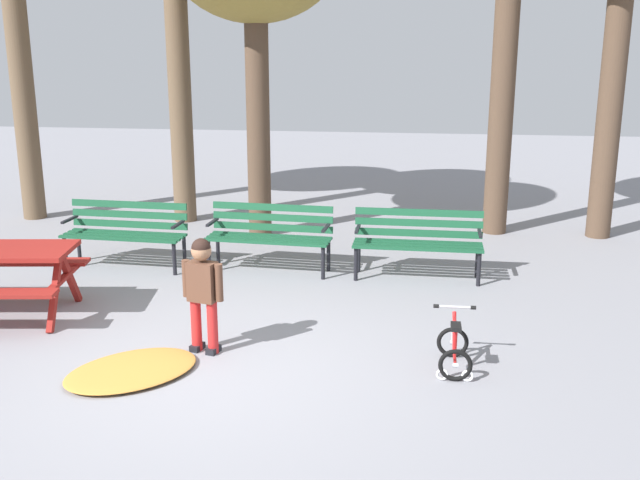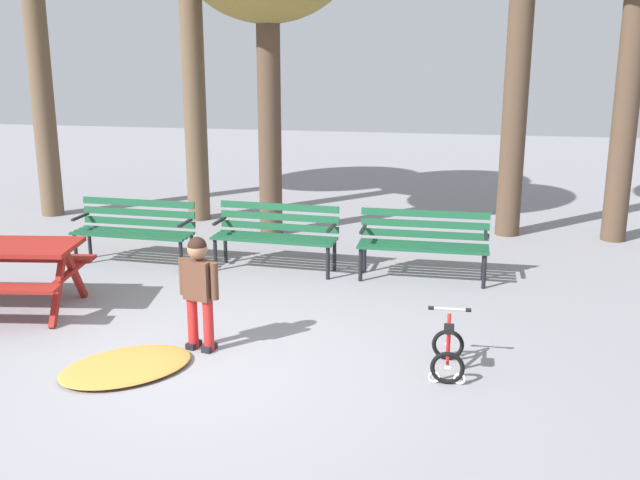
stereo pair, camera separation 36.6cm
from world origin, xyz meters
The scene contains 7 objects.
ground centered at (0.00, 0.00, 0.00)m, with size 36.00×36.00×0.00m, color gray.
park_bench_far_left centered at (-1.91, 3.04, 0.51)m, with size 1.62×0.54×0.85m.
park_bench_left centered at (-0.01, 3.13, 0.51)m, with size 1.63×0.56×0.85m.
park_bench_right centered at (1.88, 3.07, 0.51)m, with size 1.61×0.48×0.85m.
child_standing centered at (-0.12, 0.44, 0.67)m, with size 0.42×0.22×1.13m.
kids_bicycle centered at (2.24, 0.36, 0.20)m, with size 0.39×0.56×0.54m.
leaf_pile centered at (-0.64, -0.13, 0.04)m, with size 1.22×0.85×0.07m, color #C68438.
Camera 1 is at (1.88, -6.10, 2.93)m, focal length 42.31 mm.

